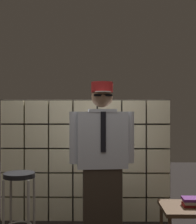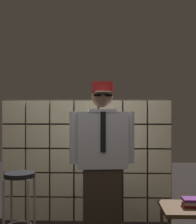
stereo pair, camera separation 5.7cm
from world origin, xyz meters
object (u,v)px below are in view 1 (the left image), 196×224
(side_table, at_px, (186,212))
(book_stack, at_px, (193,202))
(standing_person, at_px, (102,161))
(bar_stool, at_px, (19,192))

(side_table, relative_size, book_stack, 2.33)
(standing_person, xyz_separation_m, book_stack, (0.95, -0.16, -0.40))
(side_table, bearing_deg, book_stack, 5.71)
(bar_stool, xyz_separation_m, book_stack, (1.85, -0.09, -0.07))
(bar_stool, xyz_separation_m, side_table, (1.79, -0.10, -0.18))
(bar_stool, bearing_deg, side_table, -3.11)
(side_table, distance_m, book_stack, 0.13)
(standing_person, bearing_deg, side_table, -16.83)
(standing_person, bearing_deg, bar_stool, 178.17)
(standing_person, distance_m, bar_stool, 0.97)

